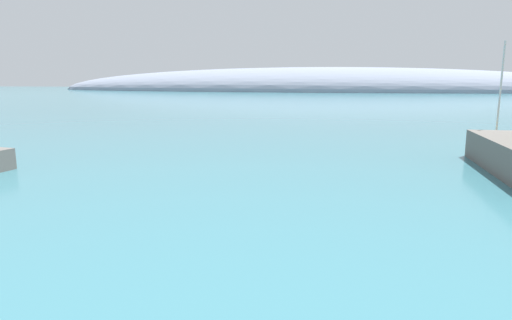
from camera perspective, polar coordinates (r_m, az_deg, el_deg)
distant_ridge at (r=238.00m, az=7.98°, el=8.80°), size 291.62×67.14×24.18m
sailboat_yellow_near_shore at (r=46.44m, az=28.29°, el=1.60°), size 6.64×7.37×10.02m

